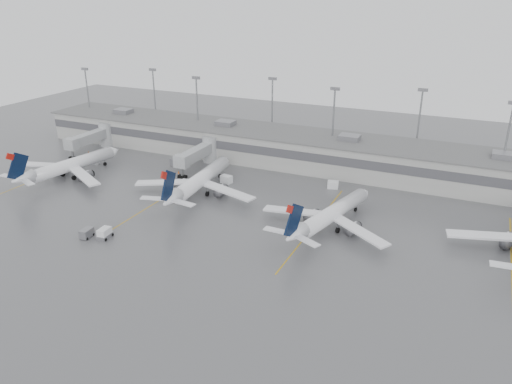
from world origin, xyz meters
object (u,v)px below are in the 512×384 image
at_px(jet_far_left, 69,165).
at_px(jet_mid_left, 199,180).
at_px(baggage_tug, 105,234).
at_px(jet_mid_right, 330,214).

xyz_separation_m(jet_far_left, jet_mid_left, (34.45, 3.98, 0.11)).
xyz_separation_m(jet_mid_left, baggage_tug, (-4.98, -26.01, -2.52)).
distance_m(jet_mid_left, jet_mid_right, 32.34).
bearing_deg(baggage_tug, jet_mid_right, 24.28).
relative_size(jet_mid_left, baggage_tug, 10.20).
height_order(jet_mid_right, baggage_tug, jet_mid_right).
bearing_deg(baggage_tug, jet_mid_left, 73.68).
bearing_deg(jet_mid_right, jet_mid_left, -174.60).
height_order(jet_mid_left, baggage_tug, jet_mid_left).
height_order(jet_mid_left, jet_mid_right, jet_mid_left).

